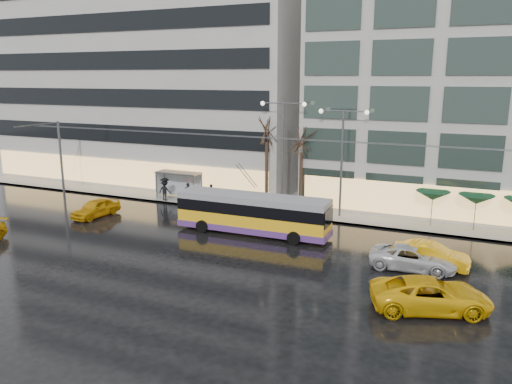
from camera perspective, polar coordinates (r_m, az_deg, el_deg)
The scene contains 20 objects.
ground at distance 34.01m, azimuth -6.75°, elevation -6.19°, with size 140.00×140.00×0.00m, color black.
sidewalk at distance 45.41m, azimuth 4.40°, elevation -1.10°, with size 80.00×10.00×0.15m, color gray.
kerb at distance 40.92m, azimuth 2.10°, elevation -2.66°, with size 80.00×0.10×0.15m, color slate.
building_left at distance 56.78m, azimuth -11.45°, elevation 12.81°, with size 34.00×14.00×22.00m, color #A8A5A1.
trolleybus at distance 36.01m, azimuth -0.37°, elevation -2.64°, with size 11.29×4.44×5.22m.
catenary at distance 39.36m, azimuth 0.19°, elevation 2.96°, with size 42.24×5.12×7.00m.
bus_shelter at distance 46.55m, azimuth -9.10°, elevation 1.50°, with size 4.20×1.60×2.51m.
street_lamp_near at distance 41.35m, azimuth 3.06°, elevation 5.87°, with size 3.96×0.36×9.03m.
street_lamp_far at distance 39.91m, azimuth 9.81°, elevation 5.04°, with size 3.96×0.36×8.53m.
tree_a at distance 41.96m, azimuth 1.25°, elevation 7.49°, with size 3.20×3.20×8.40m.
tree_b at distance 41.18m, azimuth 5.23°, elevation 6.37°, with size 3.20×3.20×7.70m.
parasol_a at distance 39.65m, azimuth 19.55°, elevation -0.39°, with size 2.50×2.50×2.65m.
parasol_b at distance 39.57m, azimuth 23.87°, elevation -0.79°, with size 2.50×2.50×2.65m.
taxi_a at distance 42.60m, azimuth -17.85°, elevation -1.74°, with size 1.73×4.31×1.47m, color #D5960B.
taxi_b at distance 31.78m, azimuth 19.29°, elevation -6.84°, with size 1.57×4.49×1.48m, color #F5AA0C.
taxi_c at distance 26.20m, azimuth 19.33°, elevation -11.02°, with size 2.65×5.75×1.60m, color #F0B70C.
sedan_silver at distance 31.13m, azimuth 17.51°, elevation -7.21°, with size 2.32×5.02×1.40m, color silver.
pedestrian_a at distance 44.51m, azimuth -7.79°, elevation 0.50°, with size 1.28×1.29×2.19m.
pedestrian_b at distance 45.35m, azimuth -5.18°, elevation -0.05°, with size 0.93×0.92×1.51m.
pedestrian_c at distance 45.93m, azimuth -10.38°, elevation 0.42°, with size 1.22×0.84×2.11m.
Camera 1 is at (16.44, -27.60, 11.17)m, focal length 35.00 mm.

